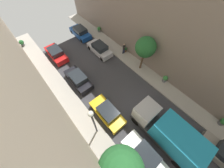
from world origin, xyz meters
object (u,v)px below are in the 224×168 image
at_px(parked_car_right_2, 100,49).
at_px(potted_plant_1, 99,29).
at_px(parked_car_right_3, 80,32).
at_px(street_tree_1, 146,47).
at_px(potted_plant_3, 165,79).
at_px(parked_car_left_4, 78,79).
at_px(parked_car_left_5, 56,54).
at_px(pedestrian, 124,48).
at_px(potted_plant_2, 22,43).
at_px(potted_plant_4, 126,49).
at_px(parked_car_right_1, 224,156).
at_px(potted_plant_0, 224,122).
at_px(lamp_post, 93,120).
at_px(parked_car_left_3, 107,113).
at_px(delivery_truck, 168,133).
at_px(parked_car_left_2, 144,155).

xyz_separation_m(parked_car_right_2, potted_plant_1, (3.01, 4.16, -0.11)).
bearing_deg(parked_car_right_3, street_tree_1, -78.46).
bearing_deg(potted_plant_3, parked_car_right_3, 101.19).
height_order(parked_car_left_4, parked_car_left_5, same).
xyz_separation_m(pedestrian, potted_plant_2, (-10.92, 11.54, -0.40)).
bearing_deg(potted_plant_4, street_tree_1, -100.21).
bearing_deg(parked_car_right_1, potted_plant_1, 82.36).
height_order(potted_plant_1, potted_plant_2, potted_plant_2).
xyz_separation_m(potted_plant_0, potted_plant_3, (-0.06, 7.21, -0.01)).
bearing_deg(potted_plant_2, parked_car_left_5, -62.70).
xyz_separation_m(potted_plant_0, potted_plant_1, (-0.01, 21.02, -0.07)).
distance_m(parked_car_right_1, potted_plant_0, 3.32).
relative_size(street_tree_1, potted_plant_4, 6.29).
relative_size(parked_car_right_1, street_tree_1, 0.88).
bearing_deg(pedestrian, potted_plant_0, -88.15).
distance_m(parked_car_right_2, lamp_post, 11.98).
height_order(pedestrian, potted_plant_0, pedestrian).
distance_m(parked_car_left_3, potted_plant_4, 10.32).
relative_size(parked_car_left_4, potted_plant_2, 4.50).
height_order(potted_plant_3, potted_plant_4, potted_plant_3).
bearing_deg(pedestrian, potted_plant_3, -86.74).
distance_m(parked_car_right_1, delivery_truck, 5.35).
distance_m(parked_car_right_1, potted_plant_2, 28.54).
bearing_deg(parked_car_left_4, potted_plant_4, 1.73).
relative_size(pedestrian, potted_plant_2, 1.84).
relative_size(parked_car_left_5, pedestrian, 2.44).
distance_m(parked_car_left_4, delivery_truck, 11.43).
height_order(potted_plant_2, potted_plant_4, potted_plant_2).
height_order(parked_car_right_1, potted_plant_2, parked_car_right_1).
bearing_deg(parked_car_left_5, parked_car_right_1, -75.93).
relative_size(potted_plant_2, potted_plant_4, 1.23).
distance_m(parked_car_left_4, parked_car_right_2, 6.04).
bearing_deg(parked_car_right_2, parked_car_left_2, -111.62).
bearing_deg(parked_car_left_2, lamp_post, 112.73).
height_order(parked_car_right_1, potted_plant_1, parked_car_right_1).
bearing_deg(potted_plant_2, parked_car_left_3, -80.38).
bearing_deg(parked_car_right_2, potted_plant_0, -79.87).
height_order(parked_car_left_3, potted_plant_2, parked_car_left_3).
xyz_separation_m(parked_car_left_4, parked_car_right_1, (5.40, -15.54, 0.00)).
height_order(delivery_truck, potted_plant_0, delivery_truck).
relative_size(potted_plant_2, lamp_post, 0.19).
xyz_separation_m(parked_car_right_2, potted_plant_2, (-8.37, 9.03, -0.05)).
xyz_separation_m(parked_car_left_5, street_tree_1, (7.73, -9.40, 2.96)).
bearing_deg(parked_car_left_3, parked_car_left_5, 90.00).
bearing_deg(parked_car_left_2, parked_car_left_5, 90.00).
relative_size(parked_car_left_4, pedestrian, 2.44).
bearing_deg(parked_car_right_1, delivery_truck, 121.00).
height_order(parked_car_right_2, potted_plant_2, parked_car_right_2).
xyz_separation_m(parked_car_left_2, parked_car_left_4, (0.00, 10.91, 0.00)).
xyz_separation_m(parked_car_left_5, lamp_post, (-1.90, -12.37, 2.76)).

